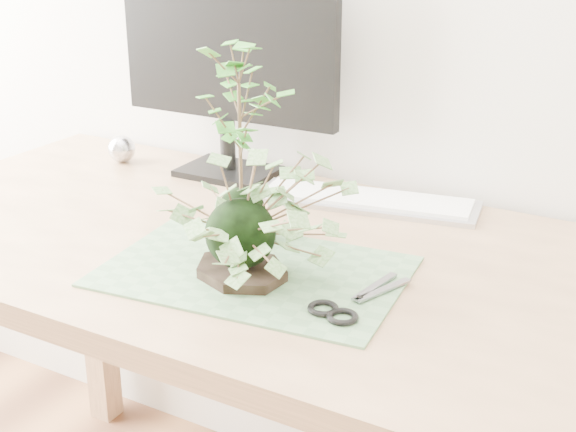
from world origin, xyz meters
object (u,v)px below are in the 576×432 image
(desk, at_px, (303,304))
(maple_kokedama, at_px, (239,96))
(keyboard, at_px, (367,200))
(ivy_kokedama, at_px, (240,202))
(monitor, at_px, (227,56))

(desk, relative_size, maple_kokedama, 4.79)
(maple_kokedama, bearing_deg, desk, -9.55)
(maple_kokedama, distance_m, keyboard, 0.35)
(ivy_kokedama, distance_m, monitor, 0.50)
(desk, xyz_separation_m, monitor, (-0.32, 0.28, 0.33))
(keyboard, bearing_deg, monitor, 165.20)
(monitor, bearing_deg, ivy_kokedama, -55.84)
(desk, height_order, monitor, monitor)
(ivy_kokedama, bearing_deg, keyboard, 84.98)
(desk, bearing_deg, monitor, 139.01)
(monitor, bearing_deg, keyboard, -5.69)
(desk, distance_m, keyboard, 0.27)
(ivy_kokedama, height_order, keyboard, ivy_kokedama)
(desk, xyz_separation_m, keyboard, (-0.01, 0.25, 0.10))
(ivy_kokedama, relative_size, monitor, 0.63)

